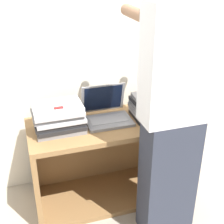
# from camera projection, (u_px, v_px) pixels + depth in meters

# --- Properties ---
(ground_plane) EXTENTS (12.00, 12.00, 0.00)m
(ground_plane) POSITION_uv_depth(u_px,v_px,m) (119.00, 216.00, 2.31)
(ground_plane) COLOR #9E9384
(wall_back) EXTENTS (8.00, 0.05, 2.40)m
(wall_back) POSITION_uv_depth(u_px,v_px,m) (94.00, 36.00, 2.30)
(wall_back) COLOR silver
(wall_back) RESTS_ON ground_plane
(cart) EXTENTS (1.16, 0.51, 0.66)m
(cart) POSITION_uv_depth(u_px,v_px,m) (107.00, 156.00, 2.44)
(cart) COLOR olive
(cart) RESTS_ON ground_plane
(laptop_open) EXTENTS (0.33, 0.29, 0.24)m
(laptop_open) POSITION_uv_depth(u_px,v_px,m) (107.00, 113.00, 2.26)
(laptop_open) COLOR gray
(laptop_open) RESTS_ON cart
(laptop_stack_left) EXTENTS (0.35, 0.25, 0.19)m
(laptop_stack_left) POSITION_uv_depth(u_px,v_px,m) (59.00, 118.00, 2.10)
(laptop_stack_left) COLOR gray
(laptop_stack_left) RESTS_ON cart
(laptop_stack_right) EXTENTS (0.35, 0.25, 0.16)m
(laptop_stack_right) POSITION_uv_depth(u_px,v_px,m) (155.00, 106.00, 2.30)
(laptop_stack_right) COLOR #232326
(laptop_stack_right) RESTS_ON cart
(person) EXTENTS (0.40, 0.54, 1.77)m
(person) POSITION_uv_depth(u_px,v_px,m) (173.00, 113.00, 1.83)
(person) COLOR #2D3342
(person) RESTS_ON ground_plane
(inventory_tag) EXTENTS (0.06, 0.02, 0.01)m
(inventory_tag) POSITION_uv_depth(u_px,v_px,m) (59.00, 108.00, 2.01)
(inventory_tag) COLOR red
(inventory_tag) RESTS_ON laptop_stack_left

